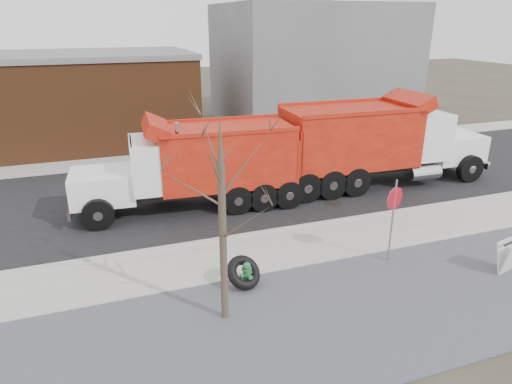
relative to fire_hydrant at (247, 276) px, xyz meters
name	(u,v)px	position (x,y,z in m)	size (l,w,h in m)	color
ground	(298,251)	(2.23, 1.44, -0.35)	(120.00, 120.00, 0.00)	#383328
gravel_verge	(355,311)	(2.23, -2.06, -0.34)	(60.00, 5.00, 0.03)	slate
sidewalk	(295,247)	(2.23, 1.69, -0.32)	(60.00, 2.50, 0.06)	#9E9B93
curb	(280,230)	(2.23, 2.99, -0.30)	(60.00, 0.15, 0.11)	#9E9B93
road	(239,187)	(2.23, 7.74, -0.34)	(60.00, 9.40, 0.02)	black
far_sidewalk	(208,153)	(2.23, 13.44, -0.32)	(60.00, 2.00, 0.06)	#9E9B93
building_grey	(310,65)	(11.23, 19.44, 3.65)	(12.00, 10.00, 8.00)	gray
building_brick	(12,102)	(-7.77, 18.44, 2.30)	(20.20, 8.20, 5.30)	brown
bare_tree	(222,196)	(-0.97, -1.16, 2.94)	(3.20, 3.20, 5.20)	#382D23
fire_hydrant	(247,276)	(0.00, 0.00, 0.00)	(0.44, 0.43, 0.77)	#2D7740
truck_tire	(244,272)	(-0.08, 0.04, 0.09)	(1.27, 1.22, 0.91)	black
stop_sign	(394,207)	(4.57, -0.10, 1.47)	(0.69, 0.26, 2.67)	gray
sandwich_board	(508,257)	(7.43, -1.87, 0.18)	(0.81, 0.61, 1.00)	silver
dump_truck_red_a	(376,140)	(8.14, 6.24, 1.68)	(10.06, 2.99, 4.00)	black
dump_truck_red_b	(197,163)	(0.03, 6.10, 1.50)	(8.72, 3.00, 3.65)	black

